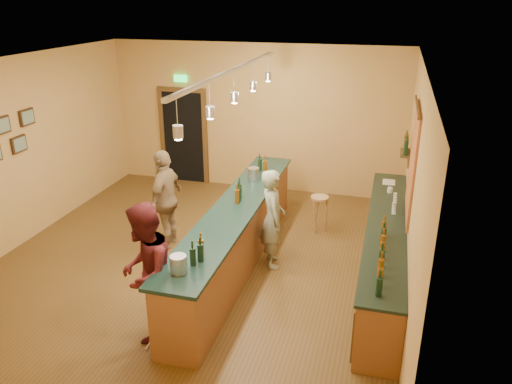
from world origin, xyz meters
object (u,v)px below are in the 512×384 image
(customer_a, at_px, (146,273))
(back_counter, at_px, (385,251))
(bartender, at_px, (273,219))
(customer_b, at_px, (166,199))
(tasting_bar, at_px, (236,231))
(bar_stool, at_px, (320,204))

(customer_a, bearing_deg, back_counter, 116.19)
(bartender, height_order, customer_b, customer_b)
(tasting_bar, xyz_separation_m, customer_a, (-0.55, -2.00, 0.30))
(bar_stool, bearing_deg, tasting_bar, -124.36)
(bartender, height_order, customer_a, customer_a)
(tasting_bar, relative_size, customer_a, 2.80)
(customer_a, distance_m, customer_b, 2.50)
(bar_stool, bearing_deg, bartender, -110.90)
(tasting_bar, bearing_deg, bar_stool, 55.64)
(customer_b, relative_size, bar_stool, 2.53)
(bartender, xyz_separation_m, bar_stool, (0.55, 1.43, -0.27))
(back_counter, bearing_deg, tasting_bar, -175.53)
(customer_b, xyz_separation_m, bar_stool, (2.47, 1.25, -0.33))
(back_counter, height_order, customer_b, customer_b)
(back_counter, relative_size, customer_a, 2.50)
(back_counter, distance_m, customer_b, 3.72)
(tasting_bar, height_order, bartender, bartender)
(bartender, relative_size, customer_a, 0.90)
(customer_a, relative_size, bar_stool, 2.65)
(tasting_bar, distance_m, customer_b, 1.45)
(bartender, relative_size, bar_stool, 2.37)
(tasting_bar, distance_m, customer_a, 2.10)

